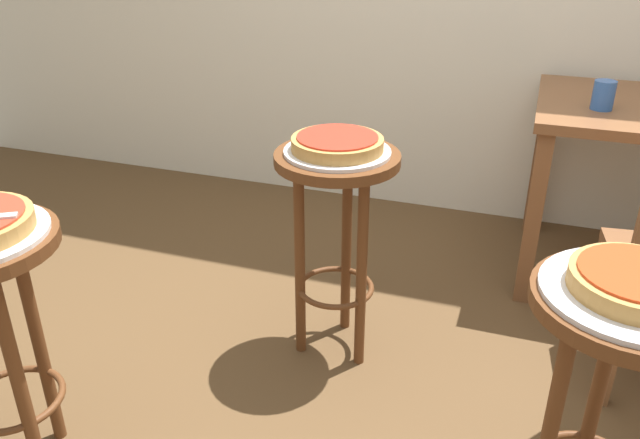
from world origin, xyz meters
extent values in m
plane|color=brown|center=(0.00, 0.00, 0.00)|extent=(6.00, 6.00, 0.00)
cylinder|color=#5B3319|center=(-0.88, -0.42, 0.36)|extent=(0.04, 0.04, 0.72)
cylinder|color=#5B3319|center=(-0.77, -0.61, 0.36)|extent=(0.04, 0.04, 0.72)
torus|color=#5B3319|center=(-0.88, -0.55, 0.25)|extent=(0.27, 0.27, 0.02)
cylinder|color=#5B3319|center=(0.60, -0.31, 0.73)|extent=(0.41, 0.41, 0.03)
cylinder|color=#5B3319|center=(0.60, -0.18, 0.36)|extent=(0.04, 0.04, 0.72)
cylinder|color=silver|center=(0.60, -0.31, 0.76)|extent=(0.38, 0.38, 0.01)
cylinder|color=#B78442|center=(0.60, -0.31, 0.78)|extent=(0.27, 0.27, 0.04)
cylinder|color=red|center=(0.60, -0.31, 0.81)|extent=(0.24, 0.24, 0.01)
cylinder|color=#5B3319|center=(-0.22, 0.28, 0.73)|extent=(0.41, 0.41, 0.03)
cylinder|color=#5B3319|center=(-0.22, 0.41, 0.36)|extent=(0.04, 0.04, 0.72)
cylinder|color=#5B3319|center=(-0.33, 0.22, 0.36)|extent=(0.04, 0.04, 0.72)
cylinder|color=#5B3319|center=(-0.11, 0.22, 0.36)|extent=(0.04, 0.04, 0.72)
torus|color=#5B3319|center=(-0.22, 0.28, 0.25)|extent=(0.27, 0.27, 0.02)
cylinder|color=silver|center=(-0.22, 0.28, 0.76)|extent=(0.34, 0.34, 0.01)
cylinder|color=#B78442|center=(-0.22, 0.28, 0.78)|extent=(0.29, 0.29, 0.04)
cylinder|color=red|center=(-0.22, 0.28, 0.81)|extent=(0.26, 0.26, 0.01)
cube|color=brown|center=(0.41, 0.83, 0.36)|extent=(0.06, 0.06, 0.72)
cube|color=brown|center=(0.41, 1.50, 0.36)|extent=(0.06, 0.06, 0.72)
cylinder|color=#3360B2|center=(0.59, 1.04, 0.82)|extent=(0.08, 0.08, 0.11)
cube|color=brown|center=(0.65, 0.63, 0.21)|extent=(0.04, 0.04, 0.42)
cube|color=brown|center=(0.69, 0.28, 0.21)|extent=(0.04, 0.04, 0.42)
camera|label=1|loc=(0.35, -1.55, 1.46)|focal=36.01mm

